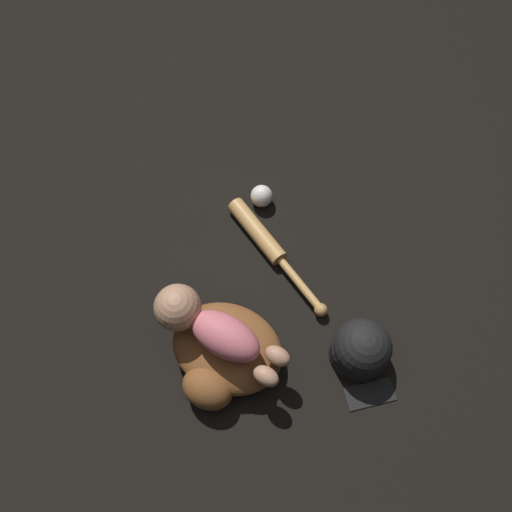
% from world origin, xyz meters
% --- Properties ---
extents(ground_plane, '(6.00, 6.00, 0.00)m').
position_xyz_m(ground_plane, '(0.00, 0.00, 0.00)').
color(ground_plane, black).
extents(baseball_glove, '(0.37, 0.35, 0.11)m').
position_xyz_m(baseball_glove, '(-0.01, 0.06, 0.05)').
color(baseball_glove, brown).
rests_on(baseball_glove, ground).
extents(baby_figure, '(0.37, 0.19, 0.12)m').
position_xyz_m(baby_figure, '(0.05, 0.06, 0.16)').
color(baby_figure, '#D16670').
rests_on(baby_figure, baseball_glove).
extents(baseball_bat, '(0.44, 0.11, 0.05)m').
position_xyz_m(baseball_bat, '(0.16, -0.26, 0.03)').
color(baseball_bat, tan).
rests_on(baseball_bat, ground).
extents(baseball, '(0.07, 0.07, 0.07)m').
position_xyz_m(baseball, '(0.29, -0.36, 0.03)').
color(baseball, white).
rests_on(baseball, ground).
extents(baseball_cap, '(0.23, 0.20, 0.15)m').
position_xyz_m(baseball_cap, '(-0.25, -0.21, 0.06)').
color(baseball_cap, black).
rests_on(baseball_cap, ground).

